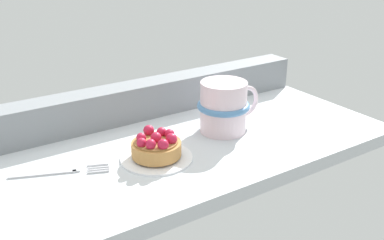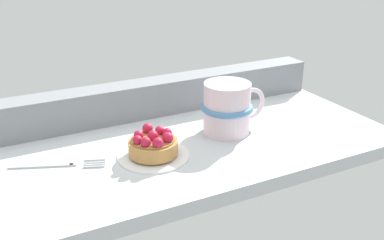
{
  "view_description": "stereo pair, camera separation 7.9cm",
  "coord_description": "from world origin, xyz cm",
  "px_view_note": "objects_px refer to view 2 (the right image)",
  "views": [
    {
      "loc": [
        -37.15,
        -62.83,
        35.68
      ],
      "look_at": [
        2.95,
        -1.64,
        4.74
      ],
      "focal_mm": 41.65,
      "sensor_mm": 36.0,
      "label": 1
    },
    {
      "loc": [
        -30.29,
        -66.82,
        35.68
      ],
      "look_at": [
        2.95,
        -1.64,
        4.74
      ],
      "focal_mm": 41.65,
      "sensor_mm": 36.0,
      "label": 2
    }
  ],
  "objects_px": {
    "dessert_plate": "(153,155)",
    "dessert_fork": "(59,165)",
    "coffee_mug": "(228,108)",
    "raspberry_tart": "(153,144)"
  },
  "relations": [
    {
      "from": "dessert_plate",
      "to": "dessert_fork",
      "type": "relative_size",
      "value": 0.81
    },
    {
      "from": "coffee_mug",
      "to": "raspberry_tart",
      "type": "bearing_deg",
      "value": -169.38
    },
    {
      "from": "dessert_plate",
      "to": "raspberry_tart",
      "type": "distance_m",
      "value": 0.02
    },
    {
      "from": "dessert_fork",
      "to": "dessert_plate",
      "type": "bearing_deg",
      "value": -14.95
    },
    {
      "from": "dessert_fork",
      "to": "coffee_mug",
      "type": "bearing_deg",
      "value": -1.72
    },
    {
      "from": "dessert_plate",
      "to": "dessert_fork",
      "type": "height_order",
      "value": "dessert_plate"
    },
    {
      "from": "dessert_plate",
      "to": "raspberry_tart",
      "type": "height_order",
      "value": "raspberry_tart"
    },
    {
      "from": "raspberry_tart",
      "to": "dessert_fork",
      "type": "height_order",
      "value": "raspberry_tart"
    },
    {
      "from": "coffee_mug",
      "to": "dessert_fork",
      "type": "xyz_separation_m",
      "value": [
        -0.32,
        0.01,
        -0.05
      ]
    },
    {
      "from": "coffee_mug",
      "to": "dessert_fork",
      "type": "distance_m",
      "value": 0.32
    }
  ]
}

